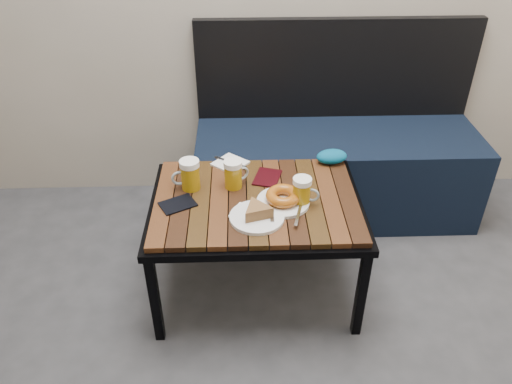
{
  "coord_description": "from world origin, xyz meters",
  "views": [
    {
      "loc": [
        -0.24,
        -0.42,
        1.6
      ],
      "look_at": [
        -0.18,
        1.19,
        0.5
      ],
      "focal_mm": 35.0,
      "sensor_mm": 36.0,
      "label": 1
    }
  ],
  "objects_px": {
    "beer_mug_right": "(302,191)",
    "knit_pouch": "(332,157)",
    "bench": "(335,163)",
    "plate_pie": "(257,214)",
    "beer_mug_centre": "(234,174)",
    "beer_mug_left": "(190,175)",
    "passport_navy": "(178,204)",
    "passport_burgundy": "(267,177)",
    "cafe_table": "(256,207)",
    "plate_bagel": "(283,199)"
  },
  "relations": [
    {
      "from": "bench",
      "to": "cafe_table",
      "type": "bearing_deg",
      "value": -126.54
    },
    {
      "from": "bench",
      "to": "knit_pouch",
      "type": "relative_size",
      "value": 10.36
    },
    {
      "from": "beer_mug_right",
      "to": "plate_pie",
      "type": "bearing_deg",
      "value": -136.57
    },
    {
      "from": "plate_pie",
      "to": "passport_burgundy",
      "type": "relative_size",
      "value": 1.49
    },
    {
      "from": "bench",
      "to": "cafe_table",
      "type": "xyz_separation_m",
      "value": [
        -0.43,
        -0.58,
        0.16
      ]
    },
    {
      "from": "beer_mug_centre",
      "to": "plate_bagel",
      "type": "distance_m",
      "value": 0.23
    },
    {
      "from": "plate_pie",
      "to": "passport_navy",
      "type": "bearing_deg",
      "value": 162.08
    },
    {
      "from": "beer_mug_right",
      "to": "knit_pouch",
      "type": "bearing_deg",
      "value": 78.25
    },
    {
      "from": "bench",
      "to": "plate_bagel",
      "type": "xyz_separation_m",
      "value": [
        -0.32,
        -0.62,
        0.22
      ]
    },
    {
      "from": "bench",
      "to": "passport_navy",
      "type": "distance_m",
      "value": 0.98
    },
    {
      "from": "beer_mug_right",
      "to": "bench",
      "type": "bearing_deg",
      "value": 84.51
    },
    {
      "from": "beer_mug_left",
      "to": "beer_mug_right",
      "type": "height_order",
      "value": "beer_mug_left"
    },
    {
      "from": "beer_mug_left",
      "to": "beer_mug_centre",
      "type": "xyz_separation_m",
      "value": [
        0.18,
        0.01,
        -0.0
      ]
    },
    {
      "from": "beer_mug_left",
      "to": "plate_bagel",
      "type": "relative_size",
      "value": 0.48
    },
    {
      "from": "plate_bagel",
      "to": "passport_navy",
      "type": "xyz_separation_m",
      "value": [
        -0.41,
        0.0,
        -0.02
      ]
    },
    {
      "from": "passport_burgundy",
      "to": "knit_pouch",
      "type": "height_order",
      "value": "knit_pouch"
    },
    {
      "from": "beer_mug_centre",
      "to": "plate_pie",
      "type": "bearing_deg",
      "value": -99.16
    },
    {
      "from": "passport_navy",
      "to": "passport_burgundy",
      "type": "bearing_deg",
      "value": 88.31
    },
    {
      "from": "beer_mug_right",
      "to": "plate_pie",
      "type": "xyz_separation_m",
      "value": [
        -0.18,
        -0.09,
        -0.04
      ]
    },
    {
      "from": "plate_bagel",
      "to": "passport_navy",
      "type": "relative_size",
      "value": 2.04
    },
    {
      "from": "cafe_table",
      "to": "plate_bagel",
      "type": "distance_m",
      "value": 0.13
    },
    {
      "from": "beer_mug_left",
      "to": "passport_navy",
      "type": "distance_m",
      "value": 0.14
    },
    {
      "from": "plate_bagel",
      "to": "bench",
      "type": "bearing_deg",
      "value": 62.34
    },
    {
      "from": "plate_bagel",
      "to": "passport_navy",
      "type": "bearing_deg",
      "value": 179.31
    },
    {
      "from": "plate_pie",
      "to": "passport_navy",
      "type": "height_order",
      "value": "plate_pie"
    },
    {
      "from": "beer_mug_centre",
      "to": "plate_pie",
      "type": "xyz_separation_m",
      "value": [
        0.09,
        -0.22,
        -0.04
      ]
    },
    {
      "from": "beer_mug_right",
      "to": "passport_navy",
      "type": "height_order",
      "value": "beer_mug_right"
    },
    {
      "from": "knit_pouch",
      "to": "beer_mug_left",
      "type": "bearing_deg",
      "value": -163.35
    },
    {
      "from": "passport_burgundy",
      "to": "plate_pie",
      "type": "bearing_deg",
      "value": -84.43
    },
    {
      "from": "beer_mug_left",
      "to": "plate_pie",
      "type": "height_order",
      "value": "beer_mug_left"
    },
    {
      "from": "plate_pie",
      "to": "beer_mug_right",
      "type": "bearing_deg",
      "value": 26.83
    },
    {
      "from": "bench",
      "to": "beer_mug_centre",
      "type": "relative_size",
      "value": 11.71
    },
    {
      "from": "bench",
      "to": "plate_bagel",
      "type": "bearing_deg",
      "value": -117.66
    },
    {
      "from": "bench",
      "to": "passport_navy",
      "type": "relative_size",
      "value": 10.71
    },
    {
      "from": "beer_mug_right",
      "to": "passport_navy",
      "type": "relative_size",
      "value": 0.88
    },
    {
      "from": "plate_pie",
      "to": "beer_mug_left",
      "type": "bearing_deg",
      "value": 140.69
    },
    {
      "from": "bench",
      "to": "beer_mug_right",
      "type": "height_order",
      "value": "bench"
    },
    {
      "from": "bench",
      "to": "plate_pie",
      "type": "relative_size",
      "value": 6.81
    },
    {
      "from": "bench",
      "to": "plate_pie",
      "type": "height_order",
      "value": "bench"
    },
    {
      "from": "beer_mug_left",
      "to": "beer_mug_centre",
      "type": "bearing_deg",
      "value": 172.19
    },
    {
      "from": "cafe_table",
      "to": "beer_mug_centre",
      "type": "distance_m",
      "value": 0.16
    },
    {
      "from": "bench",
      "to": "beer_mug_centre",
      "type": "bearing_deg",
      "value": -136.28
    },
    {
      "from": "bench",
      "to": "plate_bagel",
      "type": "height_order",
      "value": "bench"
    },
    {
      "from": "beer_mug_centre",
      "to": "cafe_table",
      "type": "bearing_deg",
      "value": -74.95
    },
    {
      "from": "beer_mug_left",
      "to": "knit_pouch",
      "type": "distance_m",
      "value": 0.63
    },
    {
      "from": "bench",
      "to": "cafe_table",
      "type": "distance_m",
      "value": 0.74
    },
    {
      "from": "cafe_table",
      "to": "beer_mug_right",
      "type": "xyz_separation_m",
      "value": [
        0.18,
        -0.05,
        0.1
      ]
    },
    {
      "from": "bench",
      "to": "passport_burgundy",
      "type": "distance_m",
      "value": 0.61
    },
    {
      "from": "plate_bagel",
      "to": "knit_pouch",
      "type": "height_order",
      "value": "knit_pouch"
    },
    {
      "from": "plate_pie",
      "to": "knit_pouch",
      "type": "height_order",
      "value": "same"
    }
  ]
}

